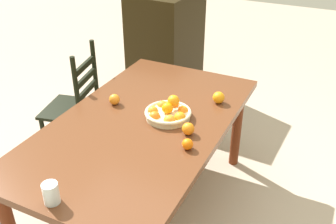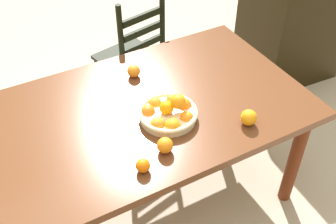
{
  "view_description": "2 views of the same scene",
  "coord_description": "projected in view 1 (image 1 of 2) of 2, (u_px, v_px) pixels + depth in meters",
  "views": [
    {
      "loc": [
        -1.74,
        -1.02,
        1.97
      ],
      "look_at": [
        0.11,
        -0.13,
        0.77
      ],
      "focal_mm": 41.13,
      "sensor_mm": 36.0,
      "label": 1
    },
    {
      "loc": [
        -0.6,
        -1.43,
        2.07
      ],
      "look_at": [
        0.11,
        -0.13,
        0.77
      ],
      "focal_mm": 43.89,
      "sensor_mm": 36.0,
      "label": 2
    }
  ],
  "objects": [
    {
      "name": "ground_plane",
      "position": [
        145.0,
        208.0,
        2.73
      ],
      "size": [
        12.0,
        12.0,
        0.0
      ],
      "primitive_type": "plane",
      "color": "tan"
    },
    {
      "name": "dining_table",
      "position": [
        142.0,
        132.0,
        2.41
      ],
      "size": [
        1.75,
        0.99,
        0.73
      ],
      "color": "#5A311B",
      "rests_on": "ground"
    },
    {
      "name": "chair_near_window",
      "position": [
        75.0,
        107.0,
        3.08
      ],
      "size": [
        0.47,
        0.47,
        0.96
      ],
      "rotation": [
        0.0,
        0.0,
        3.36
      ],
      "color": "black",
      "rests_on": "ground"
    },
    {
      "name": "cabinet",
      "position": [
        166.0,
        45.0,
        4.0
      ],
      "size": [
        0.73,
        0.61,
        1.1
      ],
      "primitive_type": "cube",
      "rotation": [
        0.0,
        0.0,
        -0.06
      ],
      "color": "black",
      "rests_on": "ground"
    },
    {
      "name": "fruit_bowl",
      "position": [
        168.0,
        113.0,
        2.39
      ],
      "size": [
        0.29,
        0.29,
        0.14
      ],
      "color": "beige",
      "rests_on": "dining_table"
    },
    {
      "name": "orange_loose_0",
      "position": [
        219.0,
        98.0,
        2.55
      ],
      "size": [
        0.08,
        0.08,
        0.08
      ],
      "primitive_type": "sphere",
      "color": "orange",
      "rests_on": "dining_table"
    },
    {
      "name": "orange_loose_1",
      "position": [
        188.0,
        144.0,
        2.1
      ],
      "size": [
        0.06,
        0.06,
        0.06
      ],
      "primitive_type": "sphere",
      "color": "orange",
      "rests_on": "dining_table"
    },
    {
      "name": "orange_loose_2",
      "position": [
        188.0,
        129.0,
        2.23
      ],
      "size": [
        0.07,
        0.07,
        0.07
      ],
      "primitive_type": "sphere",
      "color": "orange",
      "rests_on": "dining_table"
    },
    {
      "name": "orange_loose_3",
      "position": [
        114.0,
        99.0,
        2.54
      ],
      "size": [
        0.07,
        0.07,
        0.07
      ],
      "primitive_type": "sphere",
      "color": "orange",
      "rests_on": "dining_table"
    },
    {
      "name": "drinking_glass",
      "position": [
        51.0,
        193.0,
        1.73
      ],
      "size": [
        0.07,
        0.07,
        0.11
      ],
      "primitive_type": "cylinder",
      "color": "silver",
      "rests_on": "dining_table"
    }
  ]
}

